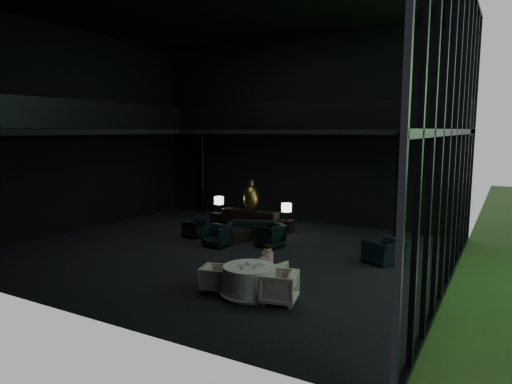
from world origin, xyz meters
The scene contains 35 objects.
floor centered at (0.00, 0.00, 0.00)m, with size 14.00×12.00×0.02m, color black.
ceiling centered at (0.00, 0.00, 8.00)m, with size 14.00×12.00×0.02m, color black.
wall_back centered at (0.00, 6.00, 4.00)m, with size 14.00×0.04×8.00m, color black.
wall_front centered at (0.00, -6.00, 4.00)m, with size 14.00×0.04×8.00m, color black.
wall_left centered at (-7.00, 0.00, 4.00)m, with size 0.04×12.00×8.00m, color black.
curtain_wall centered at (6.95, 0.00, 4.00)m, with size 0.20×12.00×8.00m, color black, non-canonical shape.
mezzanine_left centered at (-6.00, 0.00, 4.00)m, with size 2.00×12.00×0.25m, color black.
mezzanine_back centered at (1.00, 5.00, 4.00)m, with size 12.00×2.00×0.25m, color black.
railing_left centered at (-5.00, 0.00, 4.60)m, with size 0.06×12.00×1.00m, color black.
railing_back centered at (1.00, 4.00, 4.60)m, with size 12.00×0.06×1.00m, color black.
column_nw centered at (-5.00, 5.70, 2.00)m, with size 0.24×0.24×4.00m, color black.
column_ne centered at (4.80, 4.00, 2.00)m, with size 0.24×0.24×4.00m, color black.
console centered at (-1.00, 3.48, 0.39)m, with size 2.44×0.56×0.78m, color black.
bronze_urn centered at (-1.00, 3.59, 1.30)m, with size 0.65×0.65×1.22m.
side_table_left centered at (-2.60, 3.46, 0.27)m, with size 0.49×0.49×0.54m, color black.
table_lamp_left centered at (-2.60, 3.58, 1.02)m, with size 0.40×0.40×0.67m.
side_table_right centered at (0.60, 3.66, 0.25)m, with size 0.45×0.45×0.50m, color black.
table_lamp_right centered at (0.60, 3.59, 0.98)m, with size 0.40×0.40×0.68m.
sofa centered at (-0.34, 2.75, 0.43)m, with size 2.19×0.64×0.85m, color black.
lounge_armchair_west centered at (-2.14, 1.20, 0.33)m, with size 0.63×0.59×0.65m, color black.
lounge_armchair_east centered at (1.03, 1.36, 0.48)m, with size 0.93×0.87×0.96m, color black.
lounge_armchair_south centered at (-0.60, 0.46, 0.42)m, with size 0.83×0.77×0.85m, color black.
window_armchair centered at (5.04, 1.31, 0.52)m, with size 1.18×0.77×1.03m, color black.
coffee_table centered at (-0.47, 1.51, 0.20)m, with size 0.90×0.90×0.40m, color black.
dining_table centered at (2.80, -3.10, 0.33)m, with size 1.46×1.46×0.75m.
dining_chair_north centered at (2.90, -2.26, 0.38)m, with size 0.74×0.70×0.76m, color beige.
dining_chair_east centered at (3.65, -3.16, 0.46)m, with size 0.89×0.83×0.91m, color silver.
dining_chair_west centered at (1.86, -3.20, 0.31)m, with size 0.61×0.57×0.62m, color beige.
child centered at (2.81, -2.16, 0.77)m, with size 0.30×0.30×0.64m.
plate_a centered at (2.64, -3.21, 0.76)m, with size 0.22×0.22×0.01m, color white.
plate_b centered at (3.00, -2.92, 0.76)m, with size 0.24×0.24×0.02m, color white.
saucer centered at (3.05, -3.28, 0.76)m, with size 0.13×0.13×0.01m, color white.
coffee_cup centered at (2.99, -3.16, 0.79)m, with size 0.08×0.08×0.06m, color white.
cereal_bowl centered at (2.71, -2.99, 0.79)m, with size 0.14×0.14×0.07m, color white.
cream_pot centered at (2.78, -3.43, 0.78)m, with size 0.05×0.05×0.06m, color #99999E.
Camera 1 is at (8.25, -12.42, 4.06)m, focal length 32.00 mm.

